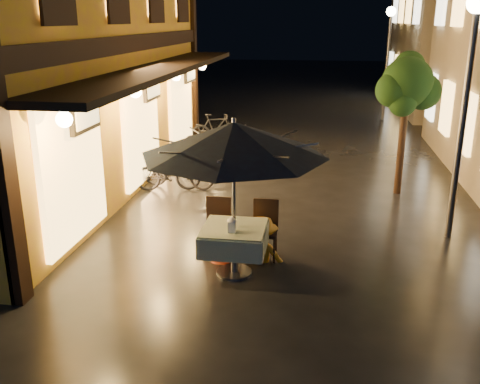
% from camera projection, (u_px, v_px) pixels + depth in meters
% --- Properties ---
extents(ground, '(90.00, 90.00, 0.00)m').
position_uv_depth(ground, '(275.00, 274.00, 8.35)').
color(ground, black).
rests_on(ground, ground).
extents(west_building, '(5.90, 11.40, 7.40)m').
position_uv_depth(west_building, '(36.00, 23.00, 11.78)').
color(west_building, yellow).
rests_on(west_building, ground).
extents(street_tree, '(1.43, 1.20, 3.15)m').
position_uv_depth(street_tree, '(408.00, 86.00, 11.50)').
color(street_tree, black).
rests_on(street_tree, ground).
extents(streetlamp_near, '(0.36, 0.36, 4.23)m').
position_uv_depth(streetlamp_near, '(469.00, 75.00, 8.90)').
color(streetlamp_near, '#59595E').
rests_on(streetlamp_near, ground).
extents(streetlamp_far, '(0.36, 0.36, 4.23)m').
position_uv_depth(streetlamp_far, '(389.00, 43.00, 20.18)').
color(streetlamp_far, '#59595E').
rests_on(streetlamp_far, ground).
extents(cafe_table, '(0.99, 0.99, 0.78)m').
position_uv_depth(cafe_table, '(234.00, 239.00, 8.20)').
color(cafe_table, '#59595E').
rests_on(cafe_table, ground).
extents(patio_umbrella, '(2.79, 2.79, 2.46)m').
position_uv_depth(patio_umbrella, '(234.00, 139.00, 7.72)').
color(patio_umbrella, '#59595E').
rests_on(patio_umbrella, ground).
extents(cafe_chair_left, '(0.42, 0.42, 0.97)m').
position_uv_depth(cafe_chair_left, '(218.00, 223.00, 8.97)').
color(cafe_chair_left, black).
rests_on(cafe_chair_left, ground).
extents(cafe_chair_right, '(0.42, 0.42, 0.97)m').
position_uv_depth(cafe_chair_right, '(265.00, 226.00, 8.85)').
color(cafe_chair_right, black).
rests_on(cafe_chair_right, ground).
extents(table_lantern, '(0.16, 0.16, 0.25)m').
position_uv_depth(table_lantern, '(232.00, 223.00, 7.92)').
color(table_lantern, white).
rests_on(table_lantern, cafe_table).
extents(person_orange, '(0.80, 0.67, 1.45)m').
position_uv_depth(person_orange, '(220.00, 217.00, 8.70)').
color(person_orange, '#E34B23').
rests_on(person_orange, ground).
extents(person_yellow, '(0.95, 0.58, 1.43)m').
position_uv_depth(person_yellow, '(262.00, 219.00, 8.67)').
color(person_yellow, orange).
rests_on(person_yellow, ground).
extents(bicycle_0, '(1.87, 0.87, 0.94)m').
position_uv_depth(bicycle_0, '(178.00, 168.00, 12.47)').
color(bicycle_0, black).
rests_on(bicycle_0, ground).
extents(bicycle_1, '(1.57, 0.76, 0.91)m').
position_uv_depth(bicycle_1, '(168.00, 172.00, 12.28)').
color(bicycle_1, black).
rests_on(bicycle_1, ground).
extents(bicycle_2, '(1.81, 0.70, 0.94)m').
position_uv_depth(bicycle_2, '(194.00, 157.00, 13.49)').
color(bicycle_2, black).
rests_on(bicycle_2, ground).
extents(bicycle_3, '(1.62, 0.91, 0.94)m').
position_uv_depth(bicycle_3, '(207.00, 141.00, 15.26)').
color(bicycle_3, black).
rests_on(bicycle_3, ground).
extents(bicycle_4, '(1.81, 1.11, 0.90)m').
position_uv_depth(bicycle_4, '(217.00, 143.00, 15.08)').
color(bicycle_4, '#222228').
rests_on(bicycle_4, ground).
extents(bicycle_5, '(1.63, 1.00, 0.95)m').
position_uv_depth(bicycle_5, '(216.00, 128.00, 16.98)').
color(bicycle_5, '#222227').
rests_on(bicycle_5, ground).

